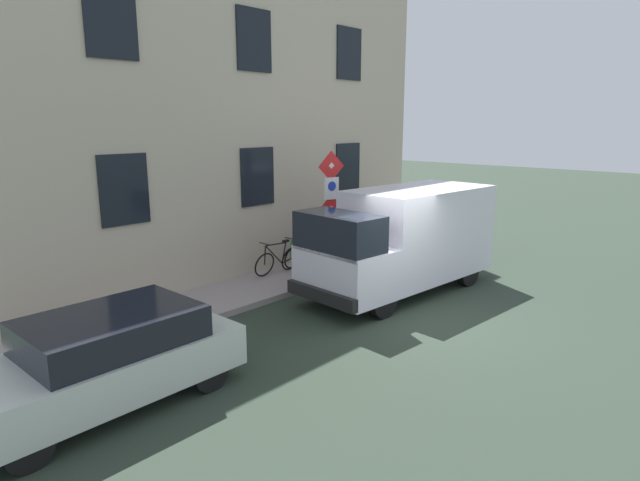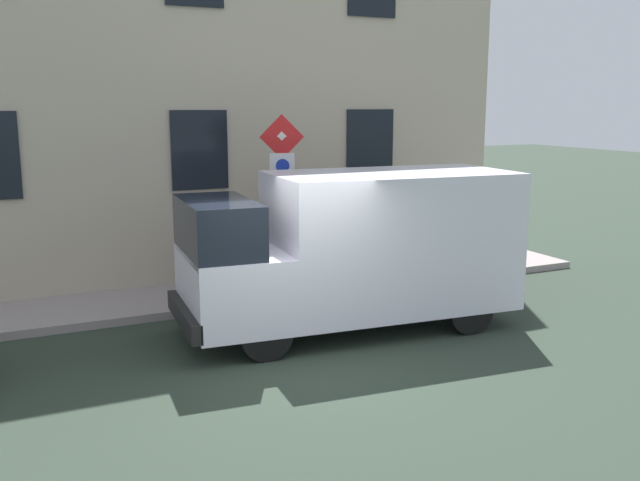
{
  "view_description": "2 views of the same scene",
  "coord_description": "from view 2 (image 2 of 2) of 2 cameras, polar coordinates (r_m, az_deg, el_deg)",
  "views": [
    {
      "loc": [
        -5.95,
        9.3,
        4.1
      ],
      "look_at": [
        2.45,
        0.01,
        1.32
      ],
      "focal_mm": 30.21,
      "sensor_mm": 36.0,
      "label": 1
    },
    {
      "loc": [
        -8.56,
        3.72,
        3.57
      ],
      "look_at": [
        2.49,
        -1.51,
        1.19
      ],
      "focal_mm": 39.73,
      "sensor_mm": 36.0,
      "label": 2
    }
  ],
  "objects": [
    {
      "name": "pedestrian",
      "position": [
        14.49,
        5.8,
        1.02
      ],
      "size": [
        0.37,
        0.46,
        1.72
      ],
      "rotation": [
        0.0,
        0.0,
        3.46
      ],
      "color": "#262B47",
      "rests_on": "sidewalk_slab"
    },
    {
      "name": "bicycle_black",
      "position": [
        13.64,
        -7.88,
        -2.06
      ],
      "size": [
        0.46,
        1.71,
        0.89
      ],
      "rotation": [
        0.0,
        0.0,
        1.57
      ],
      "color": "black",
      "rests_on": "sidewalk_slab"
    },
    {
      "name": "sidewalk_slab",
      "position": [
        13.32,
        -8.23,
        -4.34
      ],
      "size": [
        1.88,
        15.5,
        0.14
      ],
      "primitive_type": "cube",
      "color": "gray",
      "rests_on": "ground_plane"
    },
    {
      "name": "bicycle_green",
      "position": [
        13.93,
        -4.36,
        -1.71
      ],
      "size": [
        0.46,
        1.72,
        0.89
      ],
      "rotation": [
        0.0,
        0.0,
        1.65
      ],
      "color": "black",
      "rests_on": "sidewalk_slab"
    },
    {
      "name": "sign_post_stacked",
      "position": [
        12.58,
        -3.07,
        4.53
      ],
      "size": [
        0.2,
        0.55,
        3.12
      ],
      "color": "#474C47",
      "rests_on": "sidewalk_slab"
    },
    {
      "name": "delivery_van",
      "position": [
        11.19,
        2.93,
        -0.53
      ],
      "size": [
        2.41,
        5.47,
        2.5
      ],
      "rotation": [
        0.0,
        0.0,
        1.49
      ],
      "color": "white",
      "rests_on": "ground_plane"
    },
    {
      "name": "bicycle_purple",
      "position": [
        14.26,
        -0.99,
        -1.37
      ],
      "size": [
        0.46,
        1.72,
        0.89
      ],
      "rotation": [
        0.0,
        0.0,
        1.52
      ],
      "color": "black",
      "rests_on": "sidewalk_slab"
    },
    {
      "name": "ground_plane",
      "position": [
        10.0,
        -1.76,
        -9.93
      ],
      "size": [
        80.0,
        80.0,
        0.0
      ],
      "primitive_type": "plane",
      "color": "#2A372B"
    },
    {
      "name": "building_facade",
      "position": [
        14.1,
        -10.3,
        13.42
      ],
      "size": [
        0.75,
        13.5,
        8.41
      ],
      "color": "#BFB198",
      "rests_on": "ground_plane"
    }
  ]
}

